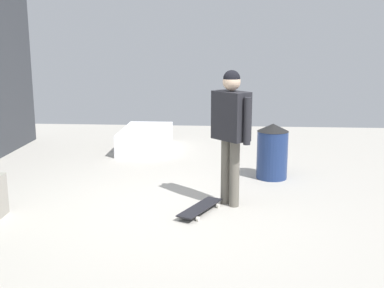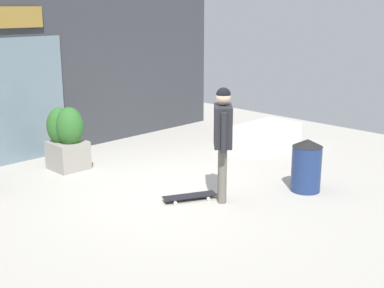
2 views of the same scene
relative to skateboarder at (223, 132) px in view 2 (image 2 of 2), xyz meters
name	(u,v)px [view 2 (image 2 of 2)]	position (x,y,z in m)	size (l,w,h in m)	color
ground_plane	(177,190)	(-0.16, 0.83, -1.09)	(12.00, 12.00, 0.00)	#B2ADA3
building_facade	(56,69)	(-0.21, 4.27, 0.60)	(8.23, 0.31, 3.42)	#383A3F
skateboarder	(223,132)	(0.00, 0.00, 0.00)	(0.52, 0.52, 1.76)	#666056
skateboard	(190,196)	(-0.33, 0.37, -1.03)	(0.85, 0.55, 0.08)	black
planter_box_right	(66,137)	(-0.80, 3.08, -0.49)	(0.60, 0.69, 1.17)	gray
trash_bin	(306,165)	(1.29, -0.66, -0.66)	(0.49, 0.49, 0.87)	navy
snow_ledge	(263,135)	(3.17, 1.63, -0.89)	(1.62, 0.90, 0.41)	white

